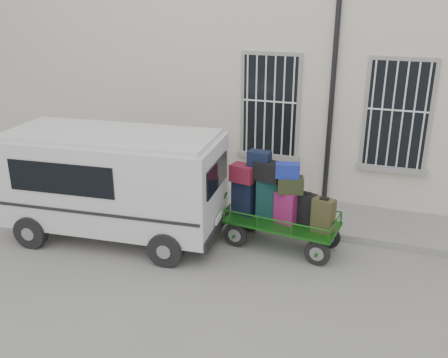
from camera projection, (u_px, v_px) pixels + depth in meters
ground at (246, 261)px, 9.15m from camera, size 80.00×80.00×0.00m
building at (310, 59)px, 12.94m from camera, size 24.00×5.15×6.00m
sidewalk at (276, 211)px, 11.06m from camera, size 24.00×1.70×0.15m
luggage_cart at (277, 202)px, 9.39m from camera, size 2.52×1.20×1.86m
van at (113, 178)px, 9.69m from camera, size 4.41×2.23×2.15m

